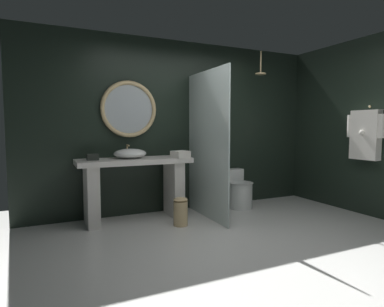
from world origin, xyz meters
The scene contains 14 objects.
ground_plane centered at (0.00, 0.00, 0.00)m, with size 5.76×5.76×0.00m, color silver.
back_wall_panel centered at (0.00, 1.90, 1.30)m, with size 4.80×0.10×2.60m, color black.
side_wall_right centered at (2.35, 0.76, 1.30)m, with size 0.10×2.47×2.60m, color black.
vanity_counter centered at (-0.84, 1.56, 0.54)m, with size 1.55×0.55×0.86m.
vessel_sink centered at (-0.90, 1.57, 0.93)m, with size 0.45×0.37×0.18m.
tumbler_cup centered at (-0.25, 1.59, 0.91)m, with size 0.06×0.06×0.09m, color silver.
tissue_box centered at (-1.40, 1.55, 0.90)m, with size 0.14×0.12×0.08m, color #282D28.
round_wall_mirror centered at (-0.84, 1.81, 1.55)m, with size 0.81×0.06×0.81m.
shower_glass_panel centered at (0.13, 1.26, 1.04)m, with size 0.02×1.19×2.08m, color silver.
rain_shower_head centered at (1.23, 1.52, 2.19)m, with size 0.17×0.17×0.37m.
hanging_bathrobe centered at (2.21, 0.35, 1.20)m, with size 0.20×0.59×0.78m.
toilet centered at (0.86, 1.57, 0.27)m, with size 0.39×0.58×0.60m.
waste_bin centered at (-0.37, 1.06, 0.19)m, with size 0.19×0.19×0.37m.
folded_hand_towel centered at (-0.23, 1.38, 0.91)m, with size 0.22×0.20×0.10m, color silver.
Camera 1 is at (-2.00, -2.78, 1.30)m, focal length 30.28 mm.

